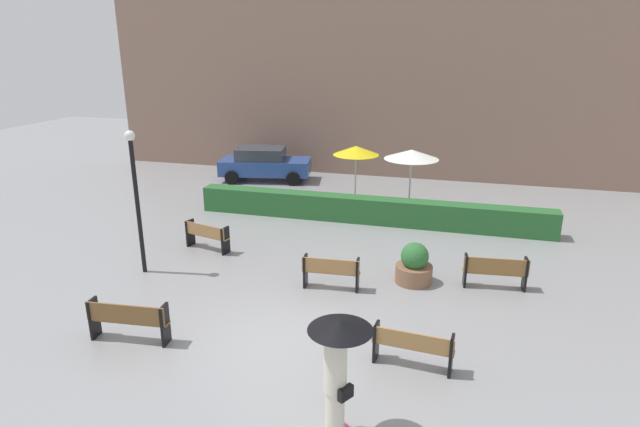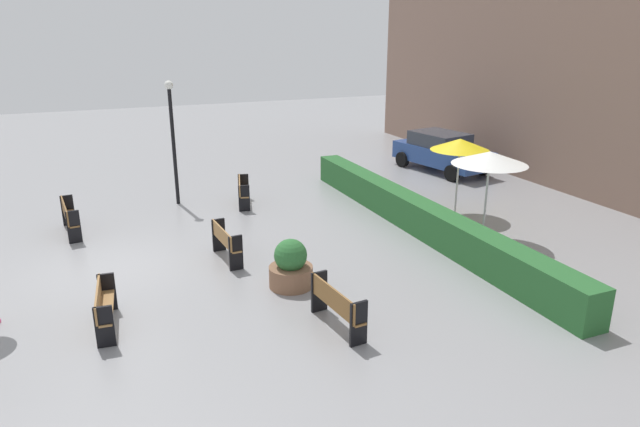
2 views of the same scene
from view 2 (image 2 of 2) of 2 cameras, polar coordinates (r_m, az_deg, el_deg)
ground_plane at (r=15.01m, az=-20.18°, el=-5.14°), size 60.00×60.00×0.00m
bench_near_right at (r=12.02m, az=-20.90°, el=-8.56°), size 1.65×0.47×0.83m
bench_far_right at (r=11.24m, az=1.62°, el=-9.05°), size 1.67×0.52×0.89m
bench_far_left at (r=19.04m, az=-7.78°, el=2.38°), size 1.59×0.73×0.86m
bench_mid_center at (r=14.55m, az=-9.48°, el=-2.71°), size 1.54×0.44×0.89m
bench_near_left at (r=17.69m, az=-23.92°, el=-0.18°), size 1.82×0.51×0.93m
planter_pot at (r=12.97m, az=-2.96°, el=-5.35°), size 1.01×1.01×1.14m
lamp_post at (r=19.16m, az=-14.60°, el=8.09°), size 0.28×0.28×4.06m
patio_umbrella_yellow at (r=18.05m, az=13.90°, el=6.74°), size 1.81×1.81×2.41m
patio_umbrella_white at (r=15.93m, az=16.70°, el=5.35°), size 2.03×2.03×2.51m
hedge_strip at (r=16.67m, az=9.78°, el=-0.22°), size 12.87×0.70×0.93m
building_facade at (r=21.39m, az=27.52°, el=13.67°), size 28.00×1.20×9.39m
parked_car at (r=23.90m, az=12.11°, el=6.14°), size 4.45×2.58×1.57m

